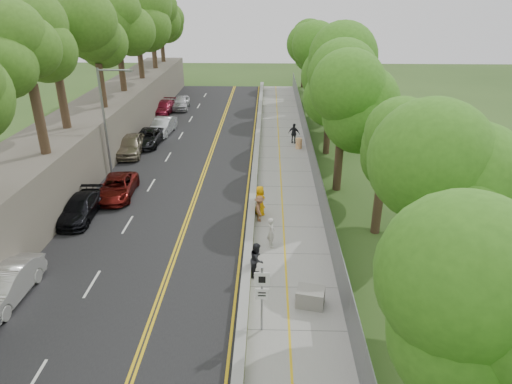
# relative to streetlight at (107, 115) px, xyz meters

# --- Properties ---
(ground) EXTENTS (140.00, 140.00, 0.00)m
(ground) POSITION_rel_streetlight_xyz_m (10.46, -14.00, -4.64)
(ground) COLOR #33511E
(ground) RESTS_ON ground
(road) EXTENTS (11.20, 66.00, 0.04)m
(road) POSITION_rel_streetlight_xyz_m (5.06, 1.00, -4.62)
(road) COLOR black
(road) RESTS_ON ground
(sidewalk) EXTENTS (4.20, 66.00, 0.05)m
(sidewalk) POSITION_rel_streetlight_xyz_m (13.01, 1.00, -4.61)
(sidewalk) COLOR gray
(sidewalk) RESTS_ON ground
(jersey_barrier) EXTENTS (0.42, 66.00, 0.60)m
(jersey_barrier) POSITION_rel_streetlight_xyz_m (10.71, 1.00, -4.34)
(jersey_barrier) COLOR #A0C714
(jersey_barrier) RESTS_ON ground
(rock_embankment) EXTENTS (5.00, 66.00, 4.00)m
(rock_embankment) POSITION_rel_streetlight_xyz_m (-3.04, 1.00, -2.64)
(rock_embankment) COLOR #595147
(rock_embankment) RESTS_ON ground
(chainlink_fence) EXTENTS (0.04, 66.00, 2.00)m
(chainlink_fence) POSITION_rel_streetlight_xyz_m (15.11, 1.00, -3.64)
(chainlink_fence) COLOR slate
(chainlink_fence) RESTS_ON ground
(trees_embankment) EXTENTS (6.40, 66.00, 13.00)m
(trees_embankment) POSITION_rel_streetlight_xyz_m (-2.54, 1.00, 5.86)
(trees_embankment) COLOR #457A20
(trees_embankment) RESTS_ON rock_embankment
(trees_fenceside) EXTENTS (7.00, 66.00, 14.00)m
(trees_fenceside) POSITION_rel_streetlight_xyz_m (17.46, 1.00, 2.36)
(trees_fenceside) COLOR #448A20
(trees_fenceside) RESTS_ON ground
(streetlight) EXTENTS (2.52, 0.22, 8.00)m
(streetlight) POSITION_rel_streetlight_xyz_m (0.00, 0.00, 0.00)
(streetlight) COLOR gray
(streetlight) RESTS_ON ground
(signpost) EXTENTS (0.62, 0.09, 3.10)m
(signpost) POSITION_rel_streetlight_xyz_m (11.51, -17.02, -2.68)
(signpost) COLOR gray
(signpost) RESTS_ON sidewalk
(construction_barrel) EXTENTS (0.56, 0.56, 0.92)m
(construction_barrel) POSITION_rel_streetlight_xyz_m (14.39, 6.53, -4.13)
(construction_barrel) COLOR orange
(construction_barrel) RESTS_ON sidewalk
(concrete_block) EXTENTS (1.40, 1.16, 0.82)m
(concrete_block) POSITION_rel_streetlight_xyz_m (13.66, -15.28, -4.18)
(concrete_block) COLOR slate
(concrete_block) RESTS_ON sidewalk
(car_1) EXTENTS (1.76, 4.75, 1.55)m
(car_1) POSITION_rel_streetlight_xyz_m (-0.14, -15.34, -3.82)
(car_1) COLOR silver
(car_1) RESTS_ON road
(car_2) EXTENTS (2.53, 4.92, 1.33)m
(car_2) POSITION_rel_streetlight_xyz_m (1.46, -3.96, -3.94)
(car_2) COLOR #5D100E
(car_2) RESTS_ON road
(car_3) EXTENTS (2.06, 4.68, 1.34)m
(car_3) POSITION_rel_streetlight_xyz_m (0.16, -7.17, -3.93)
(car_3) COLOR black
(car_3) RESTS_ON road
(car_4) EXTENTS (2.40, 5.06, 1.67)m
(car_4) POSITION_rel_streetlight_xyz_m (0.03, 4.57, -3.76)
(car_4) COLOR gray
(car_4) RESTS_ON road
(car_5) EXTENTS (2.03, 4.81, 1.55)m
(car_5) POSITION_rel_streetlight_xyz_m (1.46, 10.50, -3.83)
(car_5) COLOR silver
(car_5) RESTS_ON road
(car_6) EXTENTS (2.58, 5.11, 1.39)m
(car_6) POSITION_rel_streetlight_xyz_m (0.83, 7.20, -3.91)
(car_6) COLOR black
(car_6) RESTS_ON road
(car_7) EXTENTS (2.41, 4.99, 1.40)m
(car_7) POSITION_rel_streetlight_xyz_m (-0.14, 18.22, -3.90)
(car_7) COLOR maroon
(car_7) RESTS_ON road
(car_8) EXTENTS (1.99, 4.50, 1.50)m
(car_8) POSITION_rel_streetlight_xyz_m (1.46, 20.47, -3.85)
(car_8) COLOR silver
(car_8) RESTS_ON road
(painter_0) EXTENTS (0.95, 1.11, 1.92)m
(painter_0) POSITION_rel_streetlight_xyz_m (11.21, -6.42, -3.63)
(painter_0) COLOR #F5A407
(painter_0) RESTS_ON sidewalk
(painter_1) EXTENTS (0.53, 0.70, 1.73)m
(painter_1) POSITION_rel_streetlight_xyz_m (11.91, -10.26, -3.72)
(painter_1) COLOR beige
(painter_1) RESTS_ON sidewalk
(painter_2) EXTENTS (0.83, 0.98, 1.78)m
(painter_2) POSITION_rel_streetlight_xyz_m (11.21, -13.00, -3.70)
(painter_2) COLOR black
(painter_2) RESTS_ON sidewalk
(painter_3) EXTENTS (0.73, 1.12, 1.63)m
(painter_3) POSITION_rel_streetlight_xyz_m (11.21, -7.25, -3.77)
(painter_3) COLOR brown
(painter_3) RESTS_ON sidewalk
(person_far) EXTENTS (1.17, 0.82, 1.85)m
(person_far) POSITION_rel_streetlight_xyz_m (14.02, 7.97, -3.67)
(person_far) COLOR black
(person_far) RESTS_ON sidewalk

